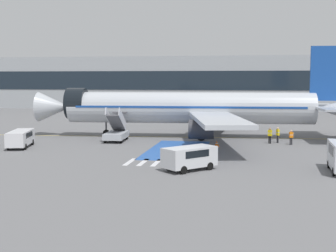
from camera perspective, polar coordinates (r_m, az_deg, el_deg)
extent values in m
plane|color=slate|center=(57.44, 3.22, -1.52)|extent=(600.00, 600.00, 0.00)
cube|color=gold|center=(58.49, 2.64, -1.38)|extent=(74.17, 5.45, 0.01)
cube|color=#2856A8|center=(48.26, 1.08, -2.90)|extent=(5.73, 13.48, 0.01)
cube|color=silver|center=(41.40, -4.68, -4.37)|extent=(0.44, 3.60, 0.01)
cube|color=silver|center=(41.12, -3.06, -4.43)|extent=(0.44, 3.60, 0.01)
cube|color=silver|center=(40.87, -1.41, -4.49)|extent=(0.44, 3.60, 0.01)
cube|color=silver|center=(40.66, 0.25, -4.54)|extent=(0.44, 3.60, 0.01)
cube|color=silver|center=(40.48, 1.93, -4.59)|extent=(0.44, 3.60, 0.01)
cylinder|color=#B7BCC4|center=(58.15, 2.66, 2.23)|extent=(30.54, 5.99, 3.86)
cone|color=#B7BCC4|center=(61.57, -13.64, 2.27)|extent=(4.50, 4.07, 3.78)
cylinder|color=black|center=(60.64, -11.07, 2.73)|extent=(2.58, 4.05, 3.89)
cube|color=#19479E|center=(58.13, 2.66, 2.42)|extent=(28.12, 5.90, 0.24)
cube|color=#B7BCC4|center=(48.96, 6.03, 0.85)|extent=(8.19, 18.14, 0.44)
cylinder|color=#38383D|center=(50.72, 4.08, -0.43)|extent=(2.85, 2.27, 2.08)
cube|color=#B7BCC4|center=(67.24, 5.98, 2.19)|extent=(5.83, 17.83, 0.44)
cylinder|color=#38383D|center=(65.74, 4.48, 0.99)|extent=(2.85, 2.27, 2.08)
cube|color=#19479E|center=(59.62, 19.51, 6.06)|extent=(5.41, 0.74, 6.54)
cube|color=#B7BCC4|center=(56.02, 19.68, 1.96)|extent=(3.90, 6.40, 0.24)
cube|color=#B7BCC4|center=(63.15, 18.10, 2.40)|extent=(3.90, 6.40, 0.24)
cylinder|color=#38383D|center=(59.82, -7.56, 0.53)|extent=(0.20, 0.20, 2.88)
cylinder|color=black|center=(59.97, -7.54, -0.84)|extent=(0.86, 0.34, 0.84)
cylinder|color=#38383D|center=(55.21, 4.09, 0.09)|extent=(0.24, 0.24, 2.56)
cylinder|color=black|center=(55.35, 4.08, -1.22)|extent=(1.14, 0.68, 1.10)
cylinder|color=#38383D|center=(61.24, 4.26, 0.65)|extent=(0.24, 0.24, 2.56)
cylinder|color=black|center=(61.37, 4.26, -0.54)|extent=(1.14, 0.68, 1.10)
cube|color=#ADB2BA|center=(55.05, -6.33, -1.13)|extent=(2.53, 4.94, 0.70)
cylinder|color=black|center=(56.92, -6.89, -1.26)|extent=(0.27, 0.71, 0.70)
cylinder|color=black|center=(56.54, -5.04, -1.29)|extent=(0.27, 0.71, 0.70)
cylinder|color=black|center=(53.67, -7.67, -1.70)|extent=(0.27, 0.71, 0.70)
cylinder|color=black|center=(53.27, -5.72, -1.73)|extent=(0.27, 0.71, 0.70)
cube|color=#4C4C51|center=(54.89, -6.34, 0.35)|extent=(1.72, 4.25, 2.29)
cube|color=#4C4C51|center=(57.03, -5.87, 1.64)|extent=(1.72, 1.21, 0.12)
cube|color=silver|center=(55.02, -7.13, 0.85)|extent=(0.38, 4.52, 2.99)
cube|color=silver|center=(54.69, -5.56, 0.84)|extent=(0.38, 4.52, 2.99)
cube|color=#38383D|center=(80.53, 9.82, 1.06)|extent=(8.04, 2.61, 0.60)
cube|color=silver|center=(80.64, 12.61, 1.37)|extent=(1.81, 2.40, 1.60)
cube|color=black|center=(80.68, 13.25, 1.59)|extent=(0.07, 2.00, 0.70)
cylinder|color=#B7BCC4|center=(80.42, 9.59, 2.13)|extent=(5.55, 2.48, 2.40)
cylinder|color=gold|center=(80.42, 9.59, 2.13)|extent=(0.38, 2.45, 2.45)
cylinder|color=black|center=(81.86, 12.30, 0.88)|extent=(0.96, 0.29, 0.96)
cylinder|color=black|center=(79.50, 12.40, 0.74)|extent=(0.96, 0.29, 0.96)
cylinder|color=black|center=(81.74, 9.50, 0.93)|extent=(0.96, 0.29, 0.96)
cylinder|color=black|center=(79.37, 9.51, 0.78)|extent=(0.96, 0.29, 0.96)
cylinder|color=black|center=(81.75, 7.94, 0.95)|extent=(0.96, 0.29, 0.96)
cylinder|color=black|center=(79.38, 7.90, 0.81)|extent=(0.96, 0.29, 0.96)
cube|color=silver|center=(37.37, 2.63, -3.76)|extent=(4.41, 4.52, 1.56)
cube|color=black|center=(37.32, 2.63, -3.24)|extent=(3.09, 3.11, 0.56)
cylinder|color=black|center=(39.04, 3.31, -4.51)|extent=(0.58, 0.60, 0.64)
cylinder|color=black|center=(37.70, 5.09, -4.89)|extent=(0.58, 0.60, 0.64)
cylinder|color=black|center=(37.39, 0.14, -4.96)|extent=(0.58, 0.60, 0.64)
cylinder|color=black|center=(35.99, 1.88, -5.39)|extent=(0.58, 0.60, 0.64)
cube|color=silver|center=(52.18, -17.55, -1.36)|extent=(3.14, 5.79, 1.45)
cube|color=black|center=(52.14, -17.56, -1.01)|extent=(2.58, 3.39, 0.52)
cylinder|color=black|center=(50.43, -17.02, -2.42)|extent=(0.35, 0.67, 0.64)
cylinder|color=black|center=(50.84, -18.91, -2.41)|extent=(0.35, 0.67, 0.64)
cylinder|color=black|center=(53.72, -16.21, -1.90)|extent=(0.35, 0.67, 0.64)
cylinder|color=black|center=(54.11, -17.99, -1.90)|extent=(0.35, 0.67, 0.64)
cylinder|color=black|center=(40.46, 19.02, -4.46)|extent=(0.23, 0.65, 0.64)
cylinder|color=black|center=(37.45, 19.57, -5.28)|extent=(0.23, 0.65, 0.64)
cylinder|color=#2D2D33|center=(53.53, 14.85, -1.81)|extent=(0.14, 0.14, 0.80)
cylinder|color=#2D2D33|center=(53.46, 14.69, -1.81)|extent=(0.14, 0.14, 0.80)
cube|color=orange|center=(53.41, 14.79, -1.05)|extent=(0.47, 0.36, 0.63)
cube|color=silver|center=(53.41, 14.79, -1.05)|extent=(0.48, 0.37, 0.06)
sphere|color=tan|center=(53.36, 14.80, -0.60)|extent=(0.22, 0.22, 0.22)
cylinder|color=black|center=(53.92, 12.39, -1.66)|extent=(0.14, 0.14, 0.87)
cylinder|color=black|center=(53.97, 12.22, -1.65)|extent=(0.14, 0.14, 0.87)
cube|color=yellow|center=(53.85, 12.32, -0.83)|extent=(0.47, 0.36, 0.68)
cube|color=silver|center=(53.85, 12.32, -0.83)|extent=(0.48, 0.38, 0.06)
sphere|color=#9E704C|center=(53.80, 12.33, -0.35)|extent=(0.23, 0.23, 0.23)
cylinder|color=#2D2D33|center=(54.75, 13.18, -1.56)|extent=(0.14, 0.14, 0.87)
cylinder|color=#2D2D33|center=(54.61, 13.27, -1.58)|extent=(0.14, 0.14, 0.87)
cube|color=yellow|center=(54.59, 13.24, -0.76)|extent=(0.39, 0.47, 0.69)
cube|color=silver|center=(54.59, 13.24, -0.76)|extent=(0.40, 0.49, 0.06)
sphere|color=beige|center=(54.54, 13.25, -0.28)|extent=(0.24, 0.24, 0.24)
cone|color=orange|center=(50.53, 5.96, -2.16)|extent=(0.60, 0.60, 0.67)
cylinder|color=white|center=(50.53, 5.96, -2.12)|extent=(0.33, 0.33, 0.08)
cube|color=#9EA3A8|center=(114.58, 2.51, 5.27)|extent=(103.10, 12.00, 12.52)
cube|color=#19232D|center=(108.58, 2.10, 5.57)|extent=(98.98, 0.10, 4.38)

